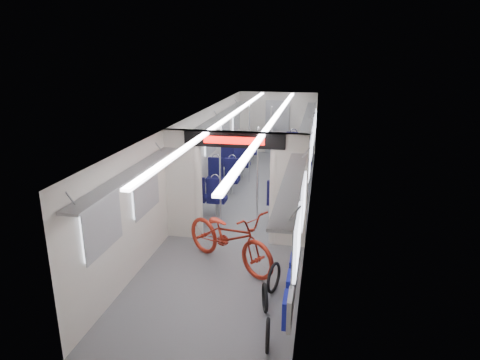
{
  "coord_description": "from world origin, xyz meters",
  "views": [
    {
      "loc": [
        1.65,
        -10.06,
        3.85
      ],
      "look_at": [
        0.02,
        -1.61,
        1.19
      ],
      "focal_mm": 32.0,
      "sensor_mm": 36.0,
      "label": 1
    }
  ],
  "objects_px": {
    "stanchion_far_left": "(249,145)",
    "stanchion_far_right": "(271,146)",
    "seat_bay_far_left": "(240,153)",
    "bike_hoop_b": "(265,299)",
    "bicycle": "(229,237)",
    "bike_hoop_c": "(274,279)",
    "bike_hoop_a": "(268,337)",
    "seat_bay_near_right": "(289,187)",
    "seat_bay_far_right": "(298,153)",
    "stanchion_near_right": "(257,180)",
    "stanchion_near_left": "(220,181)",
    "seat_bay_near_left": "(216,184)",
    "flip_bench": "(293,278)"
  },
  "relations": [
    {
      "from": "bicycle",
      "to": "stanchion_far_right",
      "type": "distance_m",
      "value": 5.06
    },
    {
      "from": "bike_hoop_a",
      "to": "stanchion_far_right",
      "type": "xyz_separation_m",
      "value": [
        -0.87,
        7.24,
        0.94
      ]
    },
    {
      "from": "seat_bay_near_right",
      "to": "seat_bay_near_left",
      "type": "bearing_deg",
      "value": -177.0
    },
    {
      "from": "bike_hoop_a",
      "to": "flip_bench",
      "type": "bearing_deg",
      "value": 75.44
    },
    {
      "from": "bike_hoop_b",
      "to": "seat_bay_far_left",
      "type": "relative_size",
      "value": 0.22
    },
    {
      "from": "seat_bay_near_right",
      "to": "stanchion_far_right",
      "type": "xyz_separation_m",
      "value": [
        -0.69,
        1.77,
        0.63
      ]
    },
    {
      "from": "seat_bay_near_left",
      "to": "stanchion_near_left",
      "type": "distance_m",
      "value": 1.87
    },
    {
      "from": "bike_hoop_a",
      "to": "seat_bay_near_left",
      "type": "bearing_deg",
      "value": 110.81
    },
    {
      "from": "stanchion_far_left",
      "to": "bike_hoop_b",
      "type": "bearing_deg",
      "value": -78.15
    },
    {
      "from": "stanchion_near_left",
      "to": "seat_bay_near_left",
      "type": "bearing_deg",
      "value": 107.52
    },
    {
      "from": "bike_hoop_b",
      "to": "stanchion_far_right",
      "type": "height_order",
      "value": "stanchion_far_right"
    },
    {
      "from": "seat_bay_near_right",
      "to": "bike_hoop_a",
      "type": "bearing_deg",
      "value": -88.18
    },
    {
      "from": "bike_hoop_c",
      "to": "stanchion_near_right",
      "type": "xyz_separation_m",
      "value": [
        -0.66,
        2.5,
        0.91
      ]
    },
    {
      "from": "bike_hoop_c",
      "to": "seat_bay_near_left",
      "type": "xyz_separation_m",
      "value": [
        -1.96,
        3.93,
        0.3
      ]
    },
    {
      "from": "stanchion_near_right",
      "to": "bike_hoop_c",
      "type": "bearing_deg",
      "value": -75.12
    },
    {
      "from": "bicycle",
      "to": "flip_bench",
      "type": "bearing_deg",
      "value": -102.14
    },
    {
      "from": "bicycle",
      "to": "bike_hoop_b",
      "type": "relative_size",
      "value": 4.7
    },
    {
      "from": "bike_hoop_b",
      "to": "seat_bay_far_right",
      "type": "distance_m",
      "value": 8.12
    },
    {
      "from": "stanchion_near_right",
      "to": "seat_bay_far_right",
      "type": "bearing_deg",
      "value": 83.48
    },
    {
      "from": "stanchion_near_right",
      "to": "stanchion_far_right",
      "type": "xyz_separation_m",
      "value": [
        -0.12,
        3.3,
        0.0
      ]
    },
    {
      "from": "bicycle",
      "to": "stanchion_near_right",
      "type": "xyz_separation_m",
      "value": [
        0.25,
        1.72,
        0.58
      ]
    },
    {
      "from": "bicycle",
      "to": "stanchion_far_right",
      "type": "relative_size",
      "value": 0.93
    },
    {
      "from": "seat_bay_far_left",
      "to": "stanchion_far_left",
      "type": "distance_m",
      "value": 1.57
    },
    {
      "from": "stanchion_near_left",
      "to": "stanchion_far_left",
      "type": "height_order",
      "value": "same"
    },
    {
      "from": "bike_hoop_b",
      "to": "seat_bay_far_left",
      "type": "distance_m",
      "value": 8.04
    },
    {
      "from": "bicycle",
      "to": "seat_bay_far_left",
      "type": "relative_size",
      "value": 1.02
    },
    {
      "from": "flip_bench",
      "to": "seat_bay_far_right",
      "type": "distance_m",
      "value": 8.06
    },
    {
      "from": "bicycle",
      "to": "stanchion_far_left",
      "type": "distance_m",
      "value": 5.18
    },
    {
      "from": "bike_hoop_c",
      "to": "seat_bay_far_right",
      "type": "xyz_separation_m",
      "value": [
        -0.09,
        7.54,
        0.34
      ]
    },
    {
      "from": "seat_bay_near_right",
      "to": "stanchion_near_right",
      "type": "xyz_separation_m",
      "value": [
        -0.58,
        -1.54,
        0.63
      ]
    },
    {
      "from": "seat_bay_near_left",
      "to": "stanchion_far_right",
      "type": "height_order",
      "value": "stanchion_far_right"
    },
    {
      "from": "bicycle",
      "to": "seat_bay_far_left",
      "type": "height_order",
      "value": "bicycle"
    },
    {
      "from": "bike_hoop_c",
      "to": "bike_hoop_a",
      "type": "bearing_deg",
      "value": -86.52
    },
    {
      "from": "bicycle",
      "to": "seat_bay_near_right",
      "type": "distance_m",
      "value": 3.36
    },
    {
      "from": "bike_hoop_a",
      "to": "seat_bay_far_left",
      "type": "relative_size",
      "value": 0.22
    },
    {
      "from": "seat_bay_near_left",
      "to": "seat_bay_far_right",
      "type": "relative_size",
      "value": 0.87
    },
    {
      "from": "seat_bay_far_right",
      "to": "seat_bay_near_right",
      "type": "bearing_deg",
      "value": -90.0
    },
    {
      "from": "bike_hoop_a",
      "to": "stanchion_near_right",
      "type": "height_order",
      "value": "stanchion_near_right"
    },
    {
      "from": "bicycle",
      "to": "flip_bench",
      "type": "xyz_separation_m",
      "value": [
        1.24,
        -1.28,
        0.01
      ]
    },
    {
      "from": "seat_bay_near_left",
      "to": "seat_bay_near_right",
      "type": "xyz_separation_m",
      "value": [
        1.87,
        0.1,
        -0.01
      ]
    },
    {
      "from": "bike_hoop_a",
      "to": "bike_hoop_c",
      "type": "distance_m",
      "value": 1.45
    },
    {
      "from": "stanchion_near_right",
      "to": "stanchion_far_left",
      "type": "bearing_deg",
      "value": 102.61
    },
    {
      "from": "bike_hoop_c",
      "to": "stanchion_near_left",
      "type": "height_order",
      "value": "stanchion_near_left"
    },
    {
      "from": "stanchion_near_left",
      "to": "bike_hoop_c",
      "type": "bearing_deg",
      "value": -57.64
    },
    {
      "from": "stanchion_far_left",
      "to": "stanchion_far_right",
      "type": "height_order",
      "value": "same"
    },
    {
      "from": "flip_bench",
      "to": "bike_hoop_a",
      "type": "distance_m",
      "value": 1.04
    },
    {
      "from": "bike_hoop_b",
      "to": "stanchion_near_right",
      "type": "bearing_deg",
      "value": 101.0
    },
    {
      "from": "bike_hoop_b",
      "to": "seat_bay_near_left",
      "type": "relative_size",
      "value": 0.23
    },
    {
      "from": "bicycle",
      "to": "stanchion_far_left",
      "type": "bearing_deg",
      "value": 39.49
    },
    {
      "from": "seat_bay_near_left",
      "to": "seat_bay_far_left",
      "type": "xyz_separation_m",
      "value": [
        0.0,
        3.31,
        0.02
      ]
    }
  ]
}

